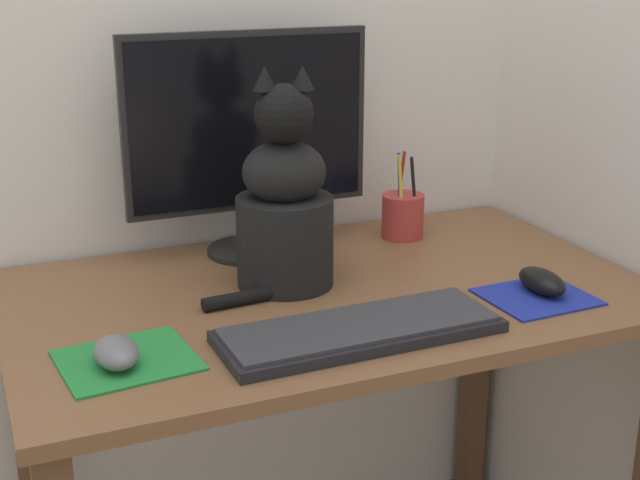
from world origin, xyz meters
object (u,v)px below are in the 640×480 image
at_px(computer_mouse_right, 542,281).
at_px(cat, 284,207).
at_px(monitor, 248,135).
at_px(computer_mouse_left, 116,352).
at_px(keyboard, 360,330).
at_px(pen_cup, 403,215).

relative_size(computer_mouse_right, cat, 0.28).
height_order(monitor, cat, monitor).
height_order(computer_mouse_left, computer_mouse_right, same).
bearing_deg(keyboard, computer_mouse_right, 4.88).
xyz_separation_m(monitor, computer_mouse_left, (-0.34, -0.40, -0.21)).
bearing_deg(pen_cup, keyboard, -125.31).
bearing_deg(keyboard, computer_mouse_left, 172.57).
bearing_deg(computer_mouse_left, keyboard, -6.49).
bearing_deg(monitor, computer_mouse_right, -45.56).
height_order(computer_mouse_left, cat, cat).
bearing_deg(cat, computer_mouse_left, -132.58).
bearing_deg(cat, computer_mouse_right, -13.22).
bearing_deg(monitor, cat, -89.55).
height_order(cat, pen_cup, cat).
distance_m(keyboard, computer_mouse_left, 0.37).
distance_m(computer_mouse_right, cat, 0.46).
distance_m(monitor, computer_mouse_left, 0.56).
height_order(monitor, keyboard, monitor).
bearing_deg(computer_mouse_left, cat, 31.93).
distance_m(cat, pen_cup, 0.37).
height_order(computer_mouse_left, pen_cup, pen_cup).
distance_m(computer_mouse_left, pen_cup, 0.75).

